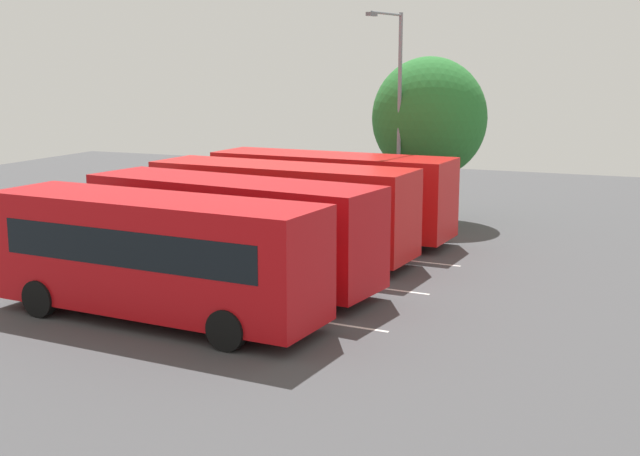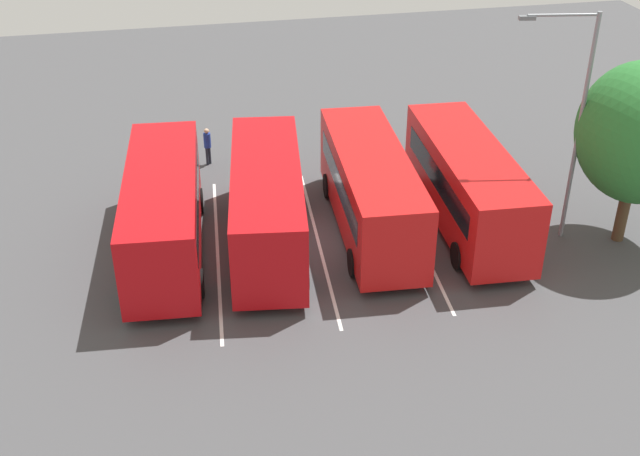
{
  "view_description": "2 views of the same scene",
  "coord_description": "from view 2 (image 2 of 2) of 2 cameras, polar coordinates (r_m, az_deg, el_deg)",
  "views": [
    {
      "loc": [
        -11.93,
        23.81,
        6.66
      ],
      "look_at": [
        -1.31,
        -1.46,
        1.34
      ],
      "focal_mm": 47.56,
      "sensor_mm": 36.0,
      "label": 1
    },
    {
      "loc": [
        -25.44,
        5.31,
        15.85
      ],
      "look_at": [
        -1.23,
        0.19,
        1.32
      ],
      "focal_mm": 44.81,
      "sensor_mm": 36.0,
      "label": 2
    }
  ],
  "objects": [
    {
      "name": "lane_stripe_inner_left",
      "position": [
        30.44,
        -0.13,
        -0.94
      ],
      "size": [
        11.18,
        0.92,
        0.01
      ],
      "primitive_type": "cube",
      "rotation": [
        0.0,
        0.0,
        -0.07
      ],
      "color": "silver",
      "rests_on": "ground"
    },
    {
      "name": "lane_stripe_outer_left",
      "position": [
        31.34,
        6.76,
        -0.18
      ],
      "size": [
        11.18,
        0.92,
        0.01
      ],
      "primitive_type": "cube",
      "rotation": [
        0.0,
        0.0,
        -0.07
      ],
      "color": "silver",
      "rests_on": "ground"
    },
    {
      "name": "ground_plane",
      "position": [
        30.44,
        -0.13,
        -0.95
      ],
      "size": [
        59.83,
        59.83,
        0.0
      ],
      "primitive_type": "plane",
      "color": "#424244"
    },
    {
      "name": "bus_center_left",
      "position": [
        30.37,
        3.65,
        2.82
      ],
      "size": [
        9.48,
        3.12,
        3.28
      ],
      "rotation": [
        0.0,
        0.0,
        -0.06
      ],
      "color": "red",
      "rests_on": "ground"
    },
    {
      "name": "bus_far_left",
      "position": [
        31.23,
        10.48,
        3.16
      ],
      "size": [
        9.46,
        3.04,
        3.28
      ],
      "rotation": [
        0.0,
        0.0,
        -0.05
      ],
      "color": "red",
      "rests_on": "ground"
    },
    {
      "name": "lane_stripe_inner_right",
      "position": [
        30.01,
        -7.33,
        -1.72
      ],
      "size": [
        11.18,
        0.92,
        0.01
      ],
      "primitive_type": "cube",
      "rotation": [
        0.0,
        0.0,
        -0.07
      ],
      "color": "silver",
      "rests_on": "ground"
    },
    {
      "name": "depot_tree",
      "position": [
        30.74,
        21.9,
        6.3
      ],
      "size": [
        4.9,
        4.41,
        6.98
      ],
      "color": "#4C3823",
      "rests_on": "ground"
    },
    {
      "name": "pedestrian",
      "position": [
        36.29,
        -8.04,
        6.01
      ],
      "size": [
        0.45,
        0.45,
        1.74
      ],
      "rotation": [
        0.0,
        0.0,
        3.93
      ],
      "color": "#232833",
      "rests_on": "ground"
    },
    {
      "name": "street_lamp",
      "position": [
        29.95,
        17.71,
        7.66
      ],
      "size": [
        0.62,
        2.77,
        8.66
      ],
      "rotation": [
        0.0,
        0.0,
        1.41
      ],
      "color": "gray",
      "rests_on": "ground"
    },
    {
      "name": "bus_far_right",
      "position": [
        29.42,
        -11.12,
        1.29
      ],
      "size": [
        9.5,
        3.23,
        3.28
      ],
      "rotation": [
        0.0,
        0.0,
        -0.08
      ],
      "color": "#B70C11",
      "rests_on": "ground"
    },
    {
      "name": "bus_center_right",
      "position": [
        29.42,
        -3.81,
        1.83
      ],
      "size": [
        9.58,
        3.72,
        3.28
      ],
      "rotation": [
        0.0,
        0.0,
        -0.13
      ],
      "color": "#B70C11",
      "rests_on": "ground"
    }
  ]
}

